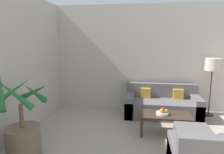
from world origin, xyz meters
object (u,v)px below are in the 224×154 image
object	(u,v)px
potted_palm	(23,132)
apple_red	(163,109)
coffee_table	(165,117)
fruit_bowl	(162,113)
apple_green	(166,111)
orange_fruit	(162,111)
ottoman	(192,140)
sofa_loveseat	(162,105)
floor_lamp	(212,67)

from	to	relation	value
potted_palm	apple_red	size ratio (longest dim) A/B	16.01
coffee_table	fruit_bowl	world-z (taller)	fruit_bowl
coffee_table	apple_red	distance (m)	0.15
coffee_table	apple_green	world-z (taller)	apple_green
apple_green	orange_fruit	distance (m)	0.09
coffee_table	apple_green	size ratio (longest dim) A/B	13.70
ottoman	apple_green	bearing A→B (deg)	123.38
sofa_loveseat	apple_red	xyz separation A→B (m)	(-0.08, -0.96, 0.23)
fruit_bowl	apple_green	xyz separation A→B (m)	(0.07, -0.01, 0.06)
floor_lamp	fruit_bowl	world-z (taller)	floor_lamp
coffee_table	apple_red	xyz separation A→B (m)	(-0.04, 0.02, 0.14)
apple_red	apple_green	xyz separation A→B (m)	(0.06, -0.06, -0.01)
floor_lamp	coffee_table	size ratio (longest dim) A/B	1.44
potted_palm	fruit_bowl	xyz separation A→B (m)	(2.20, 1.07, 0.03)
coffee_table	apple_red	size ratio (longest dim) A/B	11.73
potted_palm	ottoman	distance (m)	2.69
apple_green	orange_fruit	bearing A→B (deg)	-165.85
potted_palm	sofa_loveseat	size ratio (longest dim) A/B	0.76
floor_lamp	fruit_bowl	distance (m)	1.88
fruit_bowl	ottoman	size ratio (longest dim) A/B	0.43
apple_red	apple_green	size ratio (longest dim) A/B	1.17
floor_lamp	fruit_bowl	size ratio (longest dim) A/B	6.04
floor_lamp	apple_green	bearing A→B (deg)	-133.61
orange_fruit	apple_red	bearing A→B (deg)	68.15
apple_red	ottoman	bearing A→B (deg)	-55.65
apple_green	floor_lamp	bearing A→B (deg)	46.39
floor_lamp	apple_green	distance (m)	1.81
fruit_bowl	floor_lamp	bearing A→B (deg)	44.43
potted_palm	apple_green	distance (m)	2.51
floor_lamp	apple_green	world-z (taller)	floor_lamp
sofa_loveseat	fruit_bowl	size ratio (longest dim) A/B	7.55
potted_palm	apple_red	bearing A→B (deg)	26.81
fruit_bowl	orange_fruit	distance (m)	0.07
floor_lamp	ottoman	distance (m)	2.16
sofa_loveseat	coffee_table	bearing A→B (deg)	-92.24
fruit_bowl	apple_red	bearing A→B (deg)	71.38
sofa_loveseat	floor_lamp	bearing A→B (deg)	9.60
sofa_loveseat	coffee_table	world-z (taller)	sofa_loveseat
potted_palm	floor_lamp	xyz separation A→B (m)	(3.43, 2.27, 0.79)
potted_palm	apple_green	world-z (taller)	potted_palm
potted_palm	apple_green	bearing A→B (deg)	24.98
apple_red	orange_fruit	size ratio (longest dim) A/B	1.05
floor_lamp	coffee_table	distance (m)	1.85
potted_palm	orange_fruit	bearing A→B (deg)	25.39
floor_lamp	orange_fruit	size ratio (longest dim) A/B	17.70
apple_red	apple_green	distance (m)	0.08
apple_green	ottoman	size ratio (longest dim) A/B	0.13
floor_lamp	orange_fruit	xyz separation A→B (m)	(-1.24, -1.23, -0.69)
floor_lamp	apple_green	size ratio (longest dim) A/B	19.73
fruit_bowl	apple_green	size ratio (longest dim) A/B	3.27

